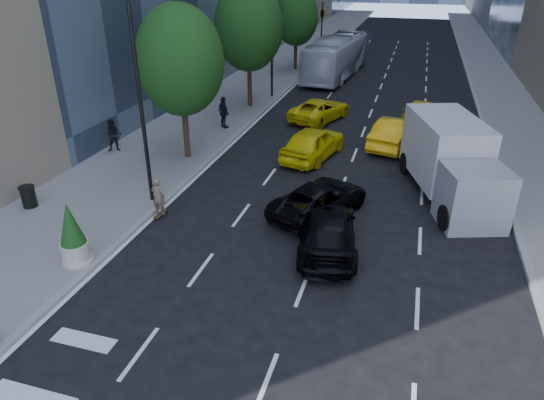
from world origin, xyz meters
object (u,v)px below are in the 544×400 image
(black_sedan_mercedes, at_px, (327,230))
(box_truck, at_px, (451,161))
(skateboarder, at_px, (159,199))
(planter_shrub, at_px, (72,234))
(black_sedan_lincoln, at_px, (320,199))
(trash_can, at_px, (29,197))
(city_bus, at_px, (336,57))

(black_sedan_mercedes, bearing_deg, box_truck, -137.23)
(skateboarder, height_order, box_truck, box_truck)
(box_truck, bearing_deg, planter_shrub, -160.96)
(black_sedan_lincoln, relative_size, trash_can, 5.53)
(skateboarder, xyz_separation_m, black_sedan_lincoln, (6.10, 2.00, -0.12))
(skateboarder, distance_m, trash_can, 5.50)
(skateboarder, xyz_separation_m, box_truck, (11.08, 5.22, 0.87))
(city_bus, bearing_deg, planter_shrub, -91.34)
(skateboarder, distance_m, box_truck, 12.28)
(black_sedan_lincoln, distance_m, trash_can, 11.89)
(skateboarder, xyz_separation_m, planter_shrub, (-1.00, -3.93, 0.42))
(skateboarder, distance_m, black_sedan_lincoln, 6.42)
(black_sedan_lincoln, height_order, city_bus, city_bus)
(black_sedan_lincoln, distance_m, city_bus, 25.81)
(black_sedan_mercedes, relative_size, box_truck, 0.69)
(city_bus, bearing_deg, trash_can, -100.47)
(box_truck, relative_size, trash_can, 8.36)
(city_bus, height_order, planter_shrub, city_bus)
(black_sedan_mercedes, bearing_deg, black_sedan_lincoln, -83.49)
(skateboarder, relative_size, planter_shrub, 0.70)
(trash_can, bearing_deg, skateboarder, 10.49)
(skateboarder, relative_size, black_sedan_mercedes, 0.31)
(black_sedan_lincoln, bearing_deg, city_bus, -57.84)
(skateboarder, xyz_separation_m, trash_can, (-5.40, -1.00, -0.20))
(black_sedan_lincoln, bearing_deg, trash_can, 38.53)
(skateboarder, bearing_deg, black_sedan_mercedes, 178.29)
(planter_shrub, bearing_deg, trash_can, 146.36)
(trash_can, height_order, planter_shrub, planter_shrub)
(planter_shrub, bearing_deg, box_truck, 37.13)
(black_sedan_lincoln, relative_size, black_sedan_mercedes, 0.96)
(black_sedan_lincoln, relative_size, city_bus, 0.39)
(black_sedan_mercedes, relative_size, planter_shrub, 2.25)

